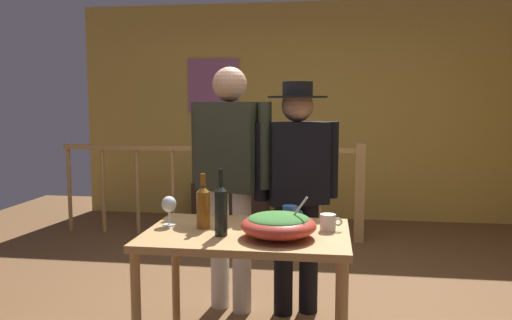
{
  "coord_description": "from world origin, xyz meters",
  "views": [
    {
      "loc": [
        0.31,
        -3.27,
        1.45
      ],
      "look_at": [
        -0.13,
        -0.21,
        1.1
      ],
      "focal_mm": 35.84,
      "sensor_mm": 36.0,
      "label": 1
    }
  ],
  "objects_px": {
    "wine_bottle_amber": "(203,206)",
    "person_standing_left": "(230,167)",
    "flat_screen_tv": "(231,162)",
    "mug_white": "(328,222)",
    "serving_table": "(247,246)",
    "person_standing_right": "(297,179)",
    "tv_console": "(231,201)",
    "stair_railing": "(248,180)",
    "wine_glass": "(169,205)",
    "salad_bowl": "(279,224)",
    "framed_picture": "(213,86)",
    "mug_blue": "(290,215)",
    "wine_bottle_dark": "(221,209)"
  },
  "relations": [
    {
      "from": "person_standing_left",
      "to": "person_standing_right",
      "type": "relative_size",
      "value": 1.06
    },
    {
      "from": "framed_picture",
      "to": "person_standing_left",
      "type": "bearing_deg",
      "value": -75.04
    },
    {
      "from": "person_standing_right",
      "to": "mug_blue",
      "type": "bearing_deg",
      "value": 68.65
    },
    {
      "from": "salad_bowl",
      "to": "mug_white",
      "type": "relative_size",
      "value": 3.23
    },
    {
      "from": "stair_railing",
      "to": "mug_white",
      "type": "xyz_separation_m",
      "value": [
        0.85,
        -2.53,
        0.16
      ]
    },
    {
      "from": "serving_table",
      "to": "mug_blue",
      "type": "height_order",
      "value": "mug_blue"
    },
    {
      "from": "serving_table",
      "to": "mug_blue",
      "type": "distance_m",
      "value": 0.33
    },
    {
      "from": "wine_bottle_dark",
      "to": "person_standing_right",
      "type": "xyz_separation_m",
      "value": [
        0.35,
        0.81,
        0.05
      ]
    },
    {
      "from": "stair_railing",
      "to": "person_standing_right",
      "type": "xyz_separation_m",
      "value": [
        0.64,
        -1.91,
        0.31
      ]
    },
    {
      "from": "tv_console",
      "to": "wine_bottle_amber",
      "type": "relative_size",
      "value": 2.9
    },
    {
      "from": "wine_bottle_amber",
      "to": "wine_bottle_dark",
      "type": "xyz_separation_m",
      "value": [
        0.13,
        -0.14,
        0.02
      ]
    },
    {
      "from": "wine_bottle_amber",
      "to": "person_standing_left",
      "type": "height_order",
      "value": "person_standing_left"
    },
    {
      "from": "salad_bowl",
      "to": "person_standing_right",
      "type": "relative_size",
      "value": 0.25
    },
    {
      "from": "serving_table",
      "to": "mug_white",
      "type": "bearing_deg",
      "value": 9.56
    },
    {
      "from": "wine_bottle_amber",
      "to": "stair_railing",
      "type": "bearing_deg",
      "value": 93.45
    },
    {
      "from": "person_standing_left",
      "to": "framed_picture",
      "type": "bearing_deg",
      "value": -54.4
    },
    {
      "from": "tv_console",
      "to": "flat_screen_tv",
      "type": "height_order",
      "value": "flat_screen_tv"
    },
    {
      "from": "framed_picture",
      "to": "wine_bottle_dark",
      "type": "distance_m",
      "value": 3.93
    },
    {
      "from": "salad_bowl",
      "to": "person_standing_right",
      "type": "bearing_deg",
      "value": 86.89
    },
    {
      "from": "wine_glass",
      "to": "salad_bowl",
      "type": "bearing_deg",
      "value": -15.45
    },
    {
      "from": "framed_picture",
      "to": "wine_glass",
      "type": "height_order",
      "value": "framed_picture"
    },
    {
      "from": "framed_picture",
      "to": "wine_glass",
      "type": "distance_m",
      "value": 3.69
    },
    {
      "from": "flat_screen_tv",
      "to": "wine_bottle_amber",
      "type": "relative_size",
      "value": 1.77
    },
    {
      "from": "wine_bottle_dark",
      "to": "stair_railing",
      "type": "bearing_deg",
      "value": 96.05
    },
    {
      "from": "flat_screen_tv",
      "to": "mug_white",
      "type": "height_order",
      "value": "flat_screen_tv"
    },
    {
      "from": "serving_table",
      "to": "person_standing_right",
      "type": "height_order",
      "value": "person_standing_right"
    },
    {
      "from": "salad_bowl",
      "to": "mug_blue",
      "type": "height_order",
      "value": "salad_bowl"
    },
    {
      "from": "tv_console",
      "to": "wine_bottle_amber",
      "type": "height_order",
      "value": "wine_bottle_amber"
    },
    {
      "from": "flat_screen_tv",
      "to": "wine_bottle_amber",
      "type": "distance_m",
      "value": 3.32
    },
    {
      "from": "wine_glass",
      "to": "serving_table",
      "type": "bearing_deg",
      "value": -8.5
    },
    {
      "from": "framed_picture",
      "to": "wine_bottle_amber",
      "type": "xyz_separation_m",
      "value": [
        0.76,
        -3.6,
        -0.78
      ]
    },
    {
      "from": "framed_picture",
      "to": "wine_bottle_dark",
      "type": "bearing_deg",
      "value": -76.6
    },
    {
      "from": "mug_white",
      "to": "wine_glass",
      "type": "bearing_deg",
      "value": -179.7
    },
    {
      "from": "stair_railing",
      "to": "wine_glass",
      "type": "bearing_deg",
      "value": -91.28
    },
    {
      "from": "stair_railing",
      "to": "person_standing_right",
      "type": "distance_m",
      "value": 2.04
    },
    {
      "from": "serving_table",
      "to": "mug_white",
      "type": "height_order",
      "value": "mug_white"
    },
    {
      "from": "flat_screen_tv",
      "to": "mug_white",
      "type": "xyz_separation_m",
      "value": [
        1.18,
        -3.24,
        0.07
      ]
    },
    {
      "from": "tv_console",
      "to": "person_standing_left",
      "type": "height_order",
      "value": "person_standing_left"
    },
    {
      "from": "tv_console",
      "to": "wine_bottle_amber",
      "type": "bearing_deg",
      "value": -81.7
    },
    {
      "from": "framed_picture",
      "to": "flat_screen_tv",
      "type": "distance_m",
      "value": 1.02
    },
    {
      "from": "wine_bottle_dark",
      "to": "mug_white",
      "type": "distance_m",
      "value": 0.6
    },
    {
      "from": "mug_blue",
      "to": "wine_glass",
      "type": "bearing_deg",
      "value": -169.56
    },
    {
      "from": "wine_bottle_dark",
      "to": "person_standing_left",
      "type": "height_order",
      "value": "person_standing_left"
    },
    {
      "from": "mug_blue",
      "to": "wine_bottle_dark",
      "type": "bearing_deg",
      "value": -137.94
    },
    {
      "from": "mug_white",
      "to": "tv_console",
      "type": "bearing_deg",
      "value": 109.84
    },
    {
      "from": "framed_picture",
      "to": "serving_table",
      "type": "distance_m",
      "value": 3.9
    },
    {
      "from": "serving_table",
      "to": "person_standing_right",
      "type": "xyz_separation_m",
      "value": [
        0.23,
        0.69,
        0.28
      ]
    },
    {
      "from": "mug_blue",
      "to": "person_standing_right",
      "type": "xyz_separation_m",
      "value": [
        0.01,
        0.5,
        0.14
      ]
    },
    {
      "from": "wine_glass",
      "to": "wine_bottle_amber",
      "type": "bearing_deg",
      "value": -10.53
    },
    {
      "from": "mug_blue",
      "to": "mug_white",
      "type": "bearing_deg",
      "value": -29.0
    }
  ]
}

